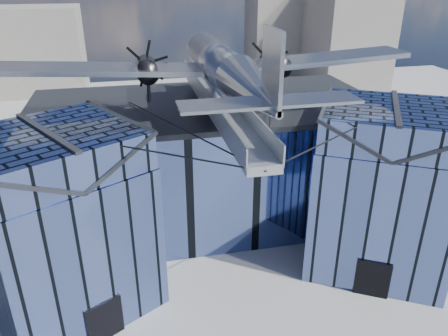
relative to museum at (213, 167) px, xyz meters
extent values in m
plane|color=gray|center=(0.00, -5.82, -5.54)|extent=(120.00, 120.00, 0.00)
cube|color=#4E639E|center=(0.00, 3.18, -0.79)|extent=(28.00, 14.00, 9.50)
cube|color=#222529|center=(0.00, 3.18, 4.16)|extent=(28.00, 14.00, 0.40)
cube|color=#4E639E|center=(-10.50, -6.82, -0.79)|extent=(11.79, 11.43, 9.50)
cube|color=#4E639E|center=(-10.50, -6.82, 5.06)|extent=(11.56, 11.20, 2.20)
cube|color=#222529|center=(-12.45, -7.94, 5.06)|extent=(7.98, 9.23, 2.40)
cube|color=#222529|center=(-8.55, -5.69, 5.06)|extent=(7.98, 9.23, 2.40)
cube|color=#222529|center=(-10.50, -6.82, 6.21)|extent=(4.30, 7.10, 0.18)
cube|color=black|center=(-8.48, -10.33, -4.24)|extent=(2.03, 1.32, 2.60)
cube|color=black|center=(-6.60, -4.57, -0.79)|extent=(0.34, 0.34, 9.50)
cube|color=#4E639E|center=(10.50, -6.82, -0.79)|extent=(11.79, 11.43, 9.50)
cube|color=#4E639E|center=(10.50, -6.82, 5.06)|extent=(11.56, 11.20, 2.20)
cube|color=#222529|center=(8.55, -5.69, 5.06)|extent=(7.98, 9.23, 2.40)
cube|color=#222529|center=(12.45, -7.94, 5.06)|extent=(7.98, 9.23, 2.40)
cube|color=#222529|center=(10.50, -6.82, 6.21)|extent=(4.30, 7.10, 0.18)
cube|color=black|center=(8.48, -10.33, -4.24)|extent=(2.03, 1.32, 2.60)
cube|color=black|center=(6.60, -4.57, -0.79)|extent=(0.34, 0.34, 9.50)
cube|color=#A0A6AE|center=(0.00, -2.32, 5.56)|extent=(1.80, 21.00, 0.50)
cube|color=#A0A6AE|center=(-0.90, -2.32, 6.21)|extent=(0.08, 21.00, 1.10)
cube|color=#A0A6AE|center=(0.90, -2.32, 6.21)|extent=(0.08, 21.00, 1.10)
cylinder|color=#A0A6AE|center=(0.00, 7.18, 4.89)|extent=(0.44, 0.44, 1.35)
cylinder|color=#A0A6AE|center=(0.00, 1.18, 4.89)|extent=(0.44, 0.44, 1.35)
cylinder|color=#A0A6AE|center=(0.00, -2.82, 4.89)|extent=(0.44, 0.44, 1.35)
cylinder|color=#A0A6AE|center=(0.00, -1.82, 6.51)|extent=(0.70, 0.70, 1.40)
cylinder|color=black|center=(-5.25, -9.82, 5.86)|extent=(10.55, 6.08, 0.69)
cylinder|color=black|center=(5.25, -9.82, 5.86)|extent=(10.55, 6.08, 0.69)
cylinder|color=black|center=(-3.00, -4.32, 5.01)|extent=(6.09, 17.04, 1.19)
cylinder|color=black|center=(3.00, -4.32, 5.01)|extent=(6.09, 17.04, 1.19)
cylinder|color=#93999F|center=(0.00, -1.82, 8.46)|extent=(2.50, 11.00, 2.50)
sphere|color=#93999F|center=(0.00, 3.68, 8.46)|extent=(2.50, 2.50, 2.50)
cube|color=black|center=(0.00, 2.68, 9.15)|extent=(1.60, 1.40, 0.50)
cone|color=#93999F|center=(0.00, -10.82, 8.76)|extent=(2.50, 7.00, 2.50)
cube|color=#93999F|center=(0.00, -13.12, 10.36)|extent=(0.18, 2.40, 3.40)
cube|color=#93999F|center=(0.00, -13.02, 8.96)|extent=(8.00, 1.80, 0.14)
cube|color=#93999F|center=(-7.00, -0.82, 8.16)|extent=(14.00, 3.20, 1.08)
cylinder|color=black|center=(-4.60, -0.22, 7.91)|extent=(1.44, 3.20, 1.44)
cone|color=black|center=(-4.60, 1.58, 7.91)|extent=(0.70, 0.70, 0.70)
cube|color=black|center=(-4.60, 1.73, 7.91)|extent=(1.05, 0.06, 3.33)
cube|color=black|center=(-4.60, 1.73, 7.91)|extent=(2.53, 0.06, 2.53)
cube|color=black|center=(-4.60, 1.73, 7.91)|extent=(3.33, 0.06, 1.05)
cylinder|color=black|center=(-4.60, -0.82, 6.69)|extent=(0.24, 0.24, 1.75)
cube|color=#93999F|center=(7.00, -0.82, 8.16)|extent=(14.00, 3.20, 1.08)
cylinder|color=black|center=(4.60, -0.22, 7.91)|extent=(1.44, 3.20, 1.44)
cone|color=black|center=(4.60, 1.58, 7.91)|extent=(0.70, 0.70, 0.70)
cube|color=black|center=(4.60, 1.73, 7.91)|extent=(1.05, 0.06, 3.33)
cube|color=black|center=(4.60, 1.73, 7.91)|extent=(2.53, 0.06, 2.53)
cube|color=black|center=(4.60, 1.73, 7.91)|extent=(3.33, 0.06, 1.05)
cylinder|color=black|center=(4.60, -0.82, 6.69)|extent=(0.24, 0.24, 1.75)
cube|color=gray|center=(32.00, 42.18, 3.46)|extent=(12.00, 14.00, 18.00)
cube|color=gray|center=(-20.00, 49.18, 1.46)|extent=(14.00, 10.00, 14.00)
cube|color=gray|center=(22.00, 52.18, 7.46)|extent=(9.00, 9.00, 26.00)
camera|label=1|loc=(-5.89, -30.46, 14.28)|focal=35.00mm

